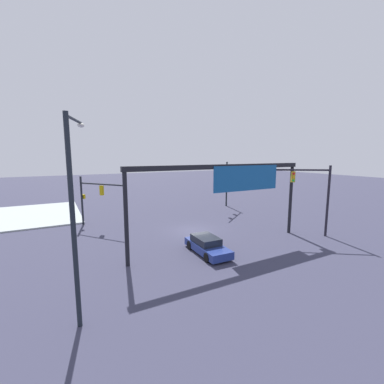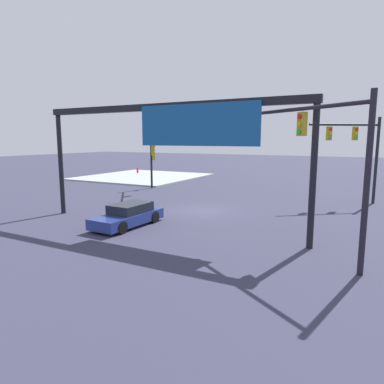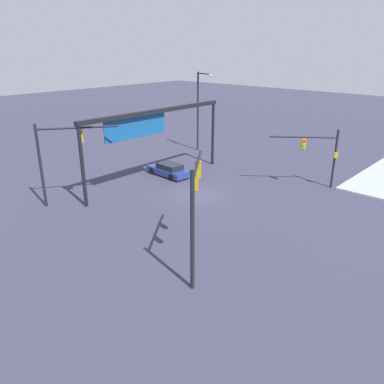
{
  "view_description": "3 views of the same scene",
  "coord_description": "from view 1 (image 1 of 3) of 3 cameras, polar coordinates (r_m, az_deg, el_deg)",
  "views": [
    {
      "loc": [
        11.39,
        20.69,
        7.15
      ],
      "look_at": [
        0.51,
        0.69,
        3.85
      ],
      "focal_mm": 23.95,
      "sensor_mm": 36.0,
      "label": 1
    },
    {
      "loc": [
        -9.7,
        19.73,
        4.66
      ],
      "look_at": [
        -0.59,
        2.59,
        1.65
      ],
      "focal_mm": 31.98,
      "sensor_mm": 36.0,
      "label": 2
    },
    {
      "loc": [
        -21.88,
        -19.2,
        11.35
      ],
      "look_at": [
        -2.81,
        -1.81,
        1.51
      ],
      "focal_mm": 35.78,
      "sensor_mm": 36.0,
      "label": 3
    }
  ],
  "objects": [
    {
      "name": "ground_plane",
      "position": [
        24.68,
        0.29,
        -8.6
      ],
      "size": [
        160.06,
        160.06,
        0.0
      ],
      "primitive_type": "plane",
      "color": "#35354A"
    },
    {
      "name": "sidewalk_corner",
      "position": [
        36.13,
        -34.28,
        -4.5
      ],
      "size": [
        13.07,
        13.63,
        0.15
      ],
      "primitive_type": "cube",
      "color": "#A3ACAA",
      "rests_on": "ground"
    },
    {
      "name": "traffic_signal_near_corner",
      "position": [
        27.35,
        -21.51,
        -0.43
      ],
      "size": [
        3.54,
        4.76,
        5.02
      ],
      "rotation": [
        0.0,
        0.0,
        2.23
      ],
      "color": "black",
      "rests_on": "ground"
    },
    {
      "name": "traffic_signal_opposite_side",
      "position": [
        24.7,
        25.28,
        0.76
      ],
      "size": [
        4.87,
        3.46,
        6.27
      ],
      "rotation": [
        0.0,
        0.0,
        -0.61
      ],
      "color": "black",
      "rests_on": "ground"
    },
    {
      "name": "traffic_signal_cross_street",
      "position": [
        34.66,
        7.06,
        3.42
      ],
      "size": [
        4.39,
        3.37,
        6.21
      ],
      "rotation": [
        0.0,
        0.0,
        0.65
      ],
      "color": "black",
      "rests_on": "ground"
    },
    {
      "name": "streetlamp_curved_arm",
      "position": [
        11.46,
        -24.79,
        -2.84
      ],
      "size": [
        1.07,
        2.77,
        8.78
      ],
      "rotation": [
        0.0,
        0.0,
        -1.88
      ],
      "color": "black",
      "rests_on": "ground"
    },
    {
      "name": "overhead_sign_gantry",
      "position": [
        19.95,
        8.42,
        2.63
      ],
      "size": [
        15.42,
        0.43,
        6.45
      ],
      "color": "black",
      "rests_on": "ground"
    },
    {
      "name": "sedan_car_approaching",
      "position": [
        19.21,
        3.35,
        -11.79
      ],
      "size": [
        1.93,
        4.4,
        1.21
      ],
      "rotation": [
        0.0,
        0.0,
        1.53
      ],
      "color": "navy",
      "rests_on": "ground"
    }
  ]
}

